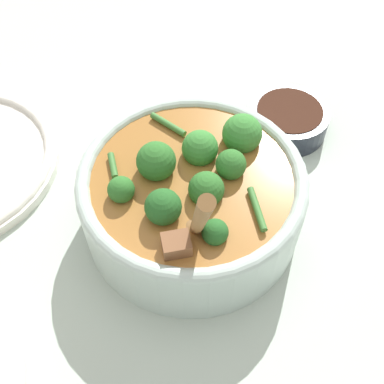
% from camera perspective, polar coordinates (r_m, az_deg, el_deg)
% --- Properties ---
extents(ground_plane, '(4.00, 4.00, 0.00)m').
position_cam_1_polar(ground_plane, '(0.56, -0.00, -3.35)').
color(ground_plane, '#ADBCAD').
extents(stew_bowl, '(0.24, 0.26, 0.23)m').
position_cam_1_polar(stew_bowl, '(0.52, 0.03, -0.25)').
color(stew_bowl, '#B2C6BC').
rests_on(stew_bowl, ground_plane).
extents(condiment_bowl, '(0.10, 0.10, 0.04)m').
position_cam_1_polar(condiment_bowl, '(0.65, 11.33, 8.51)').
color(condiment_bowl, '#232833').
rests_on(condiment_bowl, ground_plane).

